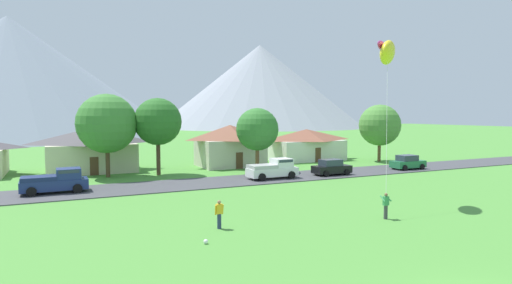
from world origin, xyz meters
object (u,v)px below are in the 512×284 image
house_leftmost (230,145)px  tree_near_left (257,129)px  pickup_truck_white_east_side (273,169)px  tree_center (107,124)px  soccer_ball (206,242)px  watcher_person (219,214)px  parked_car_black_mid_west (331,168)px  house_right_center (91,149)px  kite_flyer_with_kite (387,55)px  pickup_truck_navy_west_side (56,181)px  tree_left_of_center (158,122)px  tree_right_of_center (380,125)px  house_left_center (306,144)px  parked_car_green_west_end (408,162)px

house_leftmost → tree_near_left: (0.79, -6.40, 2.17)m
pickup_truck_white_east_side → tree_near_left: bearing=82.1°
pickup_truck_white_east_side → house_leftmost: bearing=90.2°
house_leftmost → tree_center: bearing=-167.9°
soccer_ball → watcher_person: bearing=55.8°
tree_near_left → parked_car_black_mid_west: 9.41m
house_leftmost → soccer_ball: size_ratio=34.95×
house_right_center → tree_center: 6.68m
tree_center → kite_flyer_with_kite: 28.75m
pickup_truck_navy_west_side → kite_flyer_with_kite: bearing=-33.0°
tree_left_of_center → pickup_truck_navy_west_side: (-10.08, -6.95, -4.76)m
tree_right_of_center → tree_left_of_center: bearing=179.6°
house_left_center → tree_center: 28.33m
house_leftmost → watcher_person: house_leftmost is taller
tree_center → tree_right_of_center: tree_center is taller
house_right_center → tree_near_left: bearing=-27.6°
kite_flyer_with_kite → house_left_center: bearing=69.4°
parked_car_black_mid_west → pickup_truck_white_east_side: bearing=175.6°
house_leftmost → tree_near_left: bearing=-83.0°
house_left_center → house_right_center: 28.91m
house_leftmost → house_left_center: size_ratio=0.78×
parked_car_black_mid_west → parked_car_green_west_end: bearing=-0.1°
house_leftmost → parked_car_green_west_end: house_leftmost is taller
tree_left_of_center → soccer_ball: bearing=-97.0°
house_left_center → tree_right_of_center: tree_right_of_center is taller
tree_near_left → tree_center: (-15.96, 3.16, 0.77)m
parked_car_black_mid_west → pickup_truck_navy_west_side: pickup_truck_navy_west_side is taller
house_right_center → tree_left_of_center: (6.37, -6.51, 3.21)m
house_left_center → parked_car_black_mid_west: house_left_center is taller
parked_car_green_west_end → tree_center: bearing=164.5°
tree_center → soccer_ball: bearing=-85.5°
pickup_truck_white_east_side → tree_center: bearing=150.5°
house_leftmost → pickup_truck_navy_west_side: bearing=-151.6°
pickup_truck_white_east_side → watcher_person: bearing=-127.4°
house_right_center → parked_car_black_mid_west: size_ratio=2.44×
parked_car_green_west_end → parked_car_black_mid_west: same height
tree_near_left → soccer_ball: (-13.91, -22.92, -4.77)m
house_leftmost → pickup_truck_white_east_side: 11.95m
parked_car_green_west_end → watcher_person: 32.78m
kite_flyer_with_kite → soccer_ball: 19.33m
house_right_center → kite_flyer_with_kite: (18.69, -27.99, 8.45)m
house_leftmost → parked_car_green_west_end: (17.89, -12.38, -1.86)m
tree_near_left → tree_left_of_center: bearing=167.1°
tree_right_of_center → pickup_truck_white_east_side: size_ratio=1.52×
house_right_center → watcher_person: (4.87, -29.50, -1.73)m
pickup_truck_navy_west_side → watcher_person: bearing=-61.8°
parked_car_green_west_end → watcher_person: bearing=-153.7°
pickup_truck_white_east_side → soccer_ball: pickup_truck_white_east_side is taller
tree_center → soccer_ball: (2.05, -26.07, -5.54)m
kite_flyer_with_kite → pickup_truck_white_east_side: bearing=99.6°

